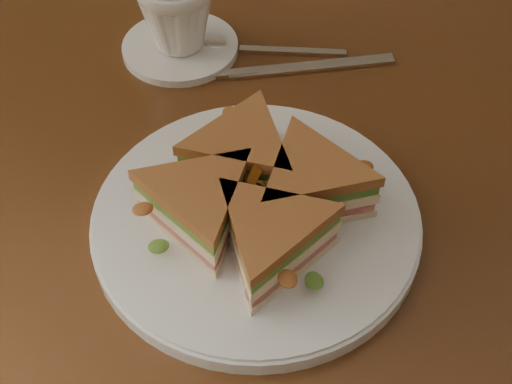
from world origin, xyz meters
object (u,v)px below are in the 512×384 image
at_px(table, 303,218).
at_px(coffee_cup, 177,13).
at_px(knife, 299,68).
at_px(plate, 256,221).
at_px(sandwich_wedges, 256,196).
at_px(saucer, 180,47).
at_px(spoon, 234,48).

relative_size(table, coffee_cup, 12.72).
relative_size(table, knife, 5.69).
xyz_separation_m(plate, knife, (0.02, 0.24, -0.01)).
bearing_deg(sandwich_wedges, knife, 84.31).
xyz_separation_m(table, saucer, (-0.17, 0.16, 0.10)).
height_order(knife, saucer, saucer).
bearing_deg(knife, table, -97.82).
relative_size(table, saucer, 8.53).
height_order(plate, coffee_cup, coffee_cup).
xyz_separation_m(plate, sandwich_wedges, (0.00, -0.00, 0.04)).
bearing_deg(coffee_cup, plate, -41.50).
height_order(plate, spoon, plate).
distance_m(spoon, saucer, 0.06).
relative_size(spoon, coffee_cup, 1.95).
xyz_separation_m(table, plate, (-0.04, -0.10, 0.11)).
height_order(table, coffee_cup, coffee_cup).
bearing_deg(sandwich_wedges, saucer, 115.07).
distance_m(table, sandwich_wedges, 0.18).
xyz_separation_m(spoon, saucer, (-0.06, -0.01, 0.00)).
bearing_deg(spoon, sandwich_wedges, -80.57).
bearing_deg(spoon, saucer, -175.87).
relative_size(plate, knife, 1.48).
height_order(sandwich_wedges, coffee_cup, coffee_cup).
bearing_deg(knife, spoon, 146.03).
height_order(saucer, coffee_cup, coffee_cup).
bearing_deg(table, saucer, 135.23).
distance_m(sandwich_wedges, saucer, 0.29).
relative_size(spoon, knife, 0.87).
bearing_deg(saucer, coffee_cup, 0.00).
bearing_deg(sandwich_wedges, coffee_cup, 115.07).
height_order(spoon, coffee_cup, coffee_cup).
bearing_deg(table, plate, -113.91).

